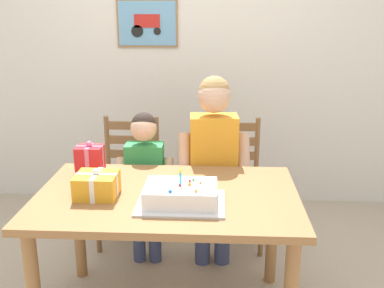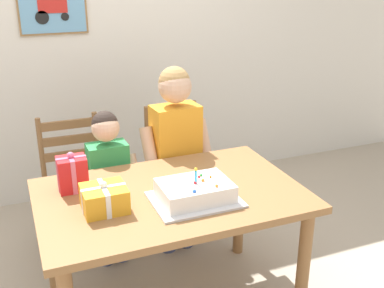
# 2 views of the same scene
# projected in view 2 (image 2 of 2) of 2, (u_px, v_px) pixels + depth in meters

# --- Properties ---
(back_wall) EXTENTS (6.40, 0.11, 2.60)m
(back_wall) POSITION_uv_depth(u_px,v_px,m) (98.00, 41.00, 3.79)
(back_wall) COLOR silver
(back_wall) RESTS_ON ground
(dining_table) EXTENTS (1.40, 0.91, 0.75)m
(dining_table) POSITION_uv_depth(u_px,v_px,m) (171.00, 209.00, 2.53)
(dining_table) COLOR olive
(dining_table) RESTS_ON ground
(birthday_cake) EXTENTS (0.44, 0.34, 0.19)m
(birthday_cake) POSITION_uv_depth(u_px,v_px,m) (195.00, 192.00, 2.39)
(birthday_cake) COLOR silver
(birthday_cake) RESTS_ON dining_table
(gift_box_red_large) EXTENTS (0.22, 0.20, 0.16)m
(gift_box_red_large) POSITION_uv_depth(u_px,v_px,m) (104.00, 198.00, 2.30)
(gift_box_red_large) COLOR gold
(gift_box_red_large) RESTS_ON dining_table
(gift_box_beside_cake) EXTENTS (0.16, 0.13, 0.22)m
(gift_box_beside_cake) POSITION_uv_depth(u_px,v_px,m) (72.00, 174.00, 2.49)
(gift_box_beside_cake) COLOR red
(gift_box_beside_cake) RESTS_ON dining_table
(chair_left) EXTENTS (0.43, 0.43, 0.92)m
(chair_left) POSITION_uv_depth(u_px,v_px,m) (75.00, 184.00, 3.25)
(chair_left) COLOR brown
(chair_left) RESTS_ON ground
(chair_right) EXTENTS (0.44, 0.44, 0.92)m
(chair_right) POSITION_uv_depth(u_px,v_px,m) (179.00, 167.00, 3.51)
(chair_right) COLOR brown
(chair_right) RESTS_ON ground
(child_older) EXTENTS (0.48, 0.28, 1.30)m
(child_older) POSITION_uv_depth(u_px,v_px,m) (176.00, 144.00, 3.06)
(child_older) COLOR #38426B
(child_older) RESTS_ON ground
(child_younger) EXTENTS (0.38, 0.22, 1.06)m
(child_younger) POSITION_uv_depth(u_px,v_px,m) (109.00, 175.00, 2.96)
(child_younger) COLOR #38426B
(child_younger) RESTS_ON ground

